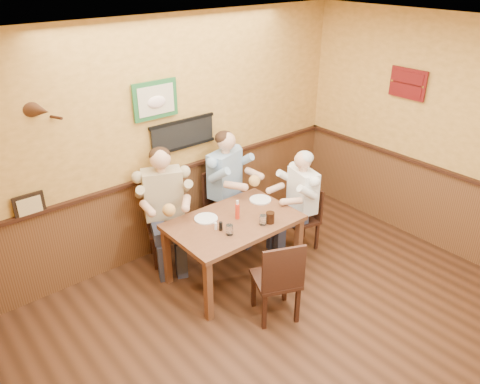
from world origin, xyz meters
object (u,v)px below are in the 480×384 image
at_px(chair_back_right, 225,204).
at_px(salt_shaker, 216,226).
at_px(diner_blue_polo, 225,191).
at_px(cola_tumbler, 270,218).
at_px(chair_near_side, 276,277).
at_px(diner_tan_shirt, 164,212).
at_px(chair_back_left, 166,226).
at_px(pepper_shaker, 221,226).
at_px(dining_table, 234,228).
at_px(diner_white_elder, 302,206).
at_px(water_glass_mid, 263,220).
at_px(chair_right_end, 301,218).
at_px(water_glass_left, 229,230).
at_px(hot_sauce_bottle, 237,210).

bearing_deg(chair_back_right, salt_shaker, -149.21).
bearing_deg(diner_blue_polo, chair_back_right, 0.00).
bearing_deg(cola_tumbler, chair_near_side, -126.22).
bearing_deg(diner_tan_shirt, chair_back_left, 0.00).
height_order(chair_back_left, pepper_shaker, chair_back_left).
relative_size(chair_back_left, pepper_shaker, 9.49).
distance_m(chair_back_right, chair_near_side, 1.64).
bearing_deg(dining_table, chair_near_side, -95.45).
bearing_deg(chair_near_side, chair_back_right, -86.34).
bearing_deg(dining_table, chair_back_left, 116.90).
height_order(dining_table, diner_white_elder, diner_white_elder).
bearing_deg(water_glass_mid, diner_tan_shirt, 118.93).
xyz_separation_m(chair_right_end, water_glass_left, (-1.26, -0.16, 0.40)).
height_order(chair_near_side, cola_tumbler, chair_near_side).
bearing_deg(diner_white_elder, cola_tumbler, -58.19).
distance_m(salt_shaker, pepper_shaker, 0.06).
relative_size(chair_back_right, chair_near_side, 0.98).
distance_m(dining_table, hot_sauce_bottle, 0.20).
distance_m(diner_tan_shirt, salt_shaker, 0.84).
bearing_deg(salt_shaker, hot_sauce_bottle, 5.61).
height_order(chair_right_end, diner_white_elder, diner_white_elder).
distance_m(diner_blue_polo, salt_shaker, 1.11).
distance_m(dining_table, salt_shaker, 0.29).
bearing_deg(pepper_shaker, water_glass_left, -82.37).
height_order(chair_near_side, water_glass_left, chair_near_side).
xyz_separation_m(chair_back_left, diner_white_elder, (1.45, -0.83, 0.13)).
bearing_deg(chair_right_end, dining_table, -78.26).
distance_m(diner_white_elder, cola_tumbler, 0.84).
relative_size(chair_near_side, diner_tan_shirt, 0.71).
bearing_deg(salt_shaker, chair_near_side, -75.54).
distance_m(dining_table, chair_back_left, 0.91).
bearing_deg(hot_sauce_bottle, diner_blue_polo, 61.11).
bearing_deg(salt_shaker, chair_back_left, 99.67).
distance_m(chair_right_end, diner_blue_polo, 1.02).
bearing_deg(chair_back_left, salt_shaker, -57.75).
distance_m(dining_table, diner_white_elder, 1.05).
bearing_deg(chair_right_end, water_glass_left, -68.91).
relative_size(chair_back_left, water_glass_left, 8.16).
relative_size(chair_near_side, pepper_shaker, 9.64).
height_order(hot_sauce_bottle, pepper_shaker, hot_sauce_bottle).
bearing_deg(chair_right_end, diner_tan_shirt, -106.03).
bearing_deg(salt_shaker, chair_back_right, 47.14).
bearing_deg(salt_shaker, water_glass_left, -74.25).
distance_m(chair_back_right, hot_sauce_bottle, 0.97).
xyz_separation_m(diner_tan_shirt, hot_sauce_bottle, (0.46, -0.79, 0.20)).
distance_m(dining_table, pepper_shaker, 0.28).
height_order(cola_tumbler, hot_sauce_bottle, hot_sauce_bottle).
bearing_deg(water_glass_mid, pepper_shaker, 154.61).
xyz_separation_m(water_glass_left, salt_shaker, (-0.05, 0.17, -0.02)).
height_order(chair_near_side, pepper_shaker, chair_near_side).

